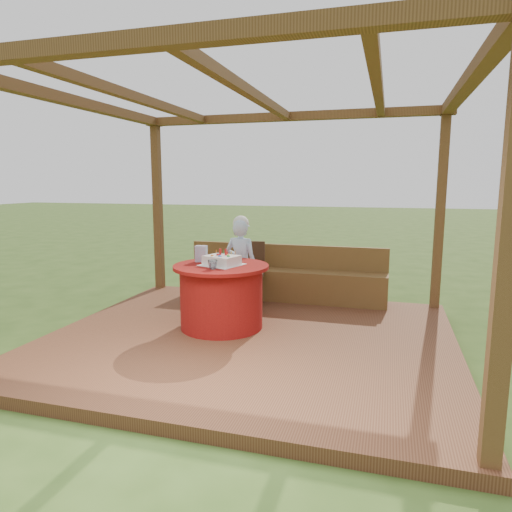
{
  "coord_description": "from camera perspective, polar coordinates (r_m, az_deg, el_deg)",
  "views": [
    {
      "loc": [
        1.46,
        -4.77,
        1.85
      ],
      "look_at": [
        0.0,
        0.25,
        1.0
      ],
      "focal_mm": 32.0,
      "sensor_mm": 36.0,
      "label": 1
    }
  ],
  "objects": [
    {
      "name": "elderly_woman",
      "position": [
        6.09,
        -1.88,
        -0.94
      ],
      "size": [
        0.5,
        0.36,
        1.29
      ],
      "color": "#9DC8EA",
      "rests_on": "deck"
    },
    {
      "name": "deck",
      "position": [
        5.3,
        -0.77,
        -10.5
      ],
      "size": [
        4.5,
        4.0,
        0.12
      ],
      "primitive_type": "cube",
      "color": "brown",
      "rests_on": "ground"
    },
    {
      "name": "pergola",
      "position": [
        5.02,
        -0.83,
        15.6
      ],
      "size": [
        4.5,
        4.0,
        2.72
      ],
      "color": "brown",
      "rests_on": "deck"
    },
    {
      "name": "drinking_glass",
      "position": [
        5.14,
        -5.44,
        -1.07
      ],
      "size": [
        0.15,
        0.15,
        0.1
      ],
      "primitive_type": "imported",
      "rotation": [
        0.0,
        0.0,
        0.39
      ],
      "color": "white",
      "rests_on": "table"
    },
    {
      "name": "table",
      "position": [
        5.48,
        -4.35,
        -4.98
      ],
      "size": [
        1.13,
        1.13,
        0.76
      ],
      "color": "maroon",
      "rests_on": "deck"
    },
    {
      "name": "chair",
      "position": [
        6.55,
        -0.89,
        -1.67
      ],
      "size": [
        0.5,
        0.5,
        0.88
      ],
      "color": "#382112",
      "rests_on": "deck"
    },
    {
      "name": "birthday_cake",
      "position": [
        5.38,
        -4.28,
        -0.53
      ],
      "size": [
        0.53,
        0.53,
        0.19
      ],
      "color": "white",
      "rests_on": "table"
    },
    {
      "name": "gift_bag",
      "position": [
        5.63,
        -6.86,
        0.29
      ],
      "size": [
        0.15,
        0.1,
        0.2
      ],
      "primitive_type": "cube",
      "rotation": [
        0.0,
        0.0,
        0.11
      ],
      "color": "pink",
      "rests_on": "table"
    },
    {
      "name": "bench",
      "position": [
        6.81,
        3.47,
        -3.2
      ],
      "size": [
        3.0,
        0.42,
        0.8
      ],
      "color": "brown",
      "rests_on": "deck"
    },
    {
      "name": "ground",
      "position": [
        5.32,
        -0.77,
        -11.11
      ],
      "size": [
        60.0,
        60.0,
        0.0
      ],
      "primitive_type": "plane",
      "color": "#2F4A18",
      "rests_on": "ground"
    }
  ]
}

